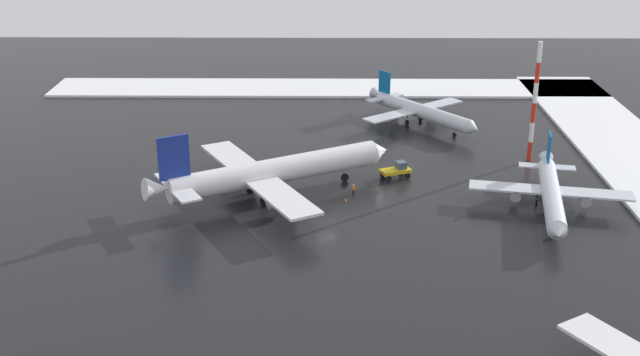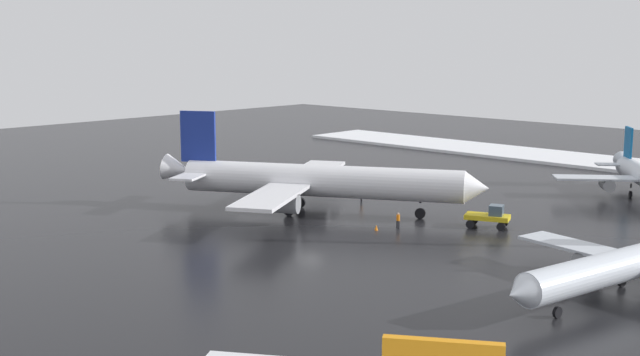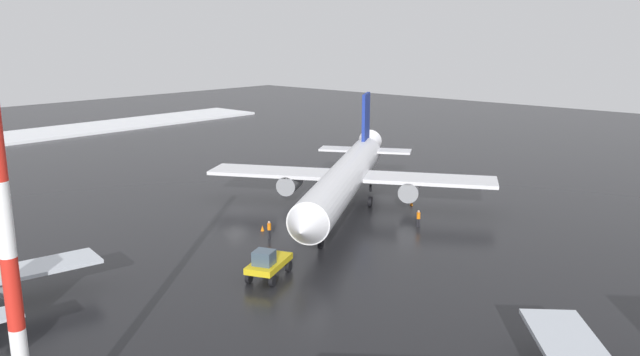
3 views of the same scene
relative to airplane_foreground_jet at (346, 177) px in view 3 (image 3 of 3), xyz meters
name	(u,v)px [view 3 (image 3 of 3)]	position (x,y,z in m)	size (l,w,h in m)	color
ground_plane	(236,212)	(-8.70, -8.06, -3.78)	(240.00, 240.00, 0.00)	black
airplane_foreground_jet	(346,177)	(0.00, 0.00, 0.00)	(30.03, 35.16, 11.43)	white
pushback_tug	(268,263)	(7.43, -18.71, -2.49)	(3.77, 5.09, 2.50)	gold
ground_crew_mid_apron	(418,217)	(8.96, 0.48, -2.81)	(0.36, 0.36, 1.71)	black
ground_crew_beside_wing	(269,229)	(0.49, -11.87, -2.81)	(0.36, 0.36, 1.71)	black
antenna_mast	(8,257)	(15.06, -40.67, 5.95)	(0.70, 0.70, 19.45)	red
traffic_cone_near_nose	(262,228)	(-1.69, -10.70, -3.50)	(0.36, 0.36, 0.55)	orange
traffic_cone_mid_line	(411,203)	(4.04, 6.74, -3.50)	(0.36, 0.36, 0.55)	orange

